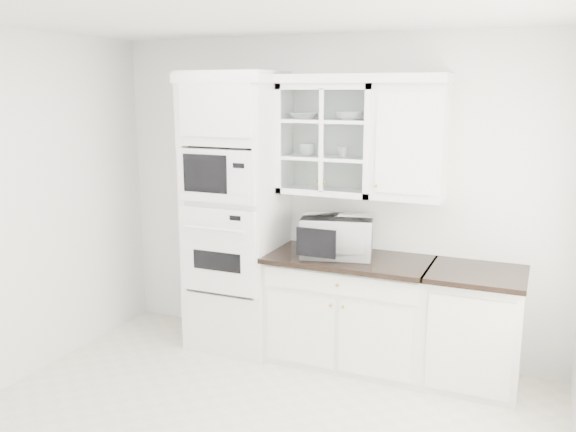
% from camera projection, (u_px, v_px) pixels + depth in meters
% --- Properties ---
extents(room_shell, '(4.00, 3.50, 2.70)m').
position_uv_depth(room_shell, '(265.00, 163.00, 3.97)').
color(room_shell, white).
rests_on(room_shell, ground).
extents(oven_column, '(0.76, 0.68, 2.40)m').
position_uv_depth(oven_column, '(236.00, 213.00, 5.27)').
color(oven_column, white).
rests_on(oven_column, ground).
extents(base_cabinet_run, '(1.32, 0.67, 0.92)m').
position_uv_depth(base_cabinet_run, '(349.00, 309.00, 5.05)').
color(base_cabinet_run, white).
rests_on(base_cabinet_run, ground).
extents(extra_base_cabinet, '(0.72, 0.67, 0.92)m').
position_uv_depth(extra_base_cabinet, '(474.00, 328.00, 4.66)').
color(extra_base_cabinet, white).
rests_on(extra_base_cabinet, ground).
extents(upper_cabinet_glass, '(0.80, 0.33, 0.90)m').
position_uv_depth(upper_cabinet_glass, '(328.00, 139.00, 4.98)').
color(upper_cabinet_glass, white).
rests_on(upper_cabinet_glass, room_shell).
extents(upper_cabinet_solid, '(0.55, 0.33, 0.90)m').
position_uv_depth(upper_cabinet_solid, '(410.00, 142.00, 4.72)').
color(upper_cabinet_solid, white).
rests_on(upper_cabinet_solid, room_shell).
extents(crown_molding, '(2.14, 0.38, 0.07)m').
position_uv_depth(crown_molding, '(316.00, 79.00, 4.90)').
color(crown_molding, white).
rests_on(crown_molding, room_shell).
extents(countertop_microwave, '(0.66, 0.59, 0.33)m').
position_uv_depth(countertop_microwave, '(337.00, 236.00, 4.95)').
color(countertop_microwave, white).
rests_on(countertop_microwave, base_cabinet_run).
extents(bowl_a, '(0.25, 0.25, 0.06)m').
position_uv_depth(bowl_a, '(304.00, 116.00, 5.02)').
color(bowl_a, white).
rests_on(bowl_a, upper_cabinet_glass).
extents(bowl_b, '(0.24, 0.24, 0.07)m').
position_uv_depth(bowl_b, '(349.00, 116.00, 4.88)').
color(bowl_b, white).
rests_on(bowl_b, upper_cabinet_glass).
extents(cup_a, '(0.15, 0.15, 0.10)m').
position_uv_depth(cup_a, '(307.00, 150.00, 5.07)').
color(cup_a, white).
rests_on(cup_a, upper_cabinet_glass).
extents(cup_b, '(0.10, 0.10, 0.09)m').
position_uv_depth(cup_b, '(343.00, 152.00, 4.94)').
color(cup_b, white).
rests_on(cup_b, upper_cabinet_glass).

